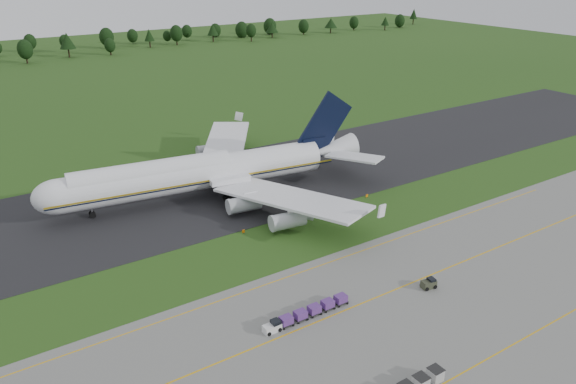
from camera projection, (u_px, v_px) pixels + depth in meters
ground at (276, 245)px, 97.87m from camera, size 600.00×600.00×0.00m
apron at (417, 351)px, 71.76m from camera, size 300.00×52.00×0.06m
taxiway at (205, 192)px, 119.36m from camera, size 300.00×40.00×0.08m
apron_markings at (380, 323)px, 77.13m from camera, size 300.00×30.20×0.01m
aircraft at (203, 172)px, 115.12m from camera, size 69.78×67.21×19.52m
baggage_train at (306, 313)px, 77.96m from camera, size 13.88×1.47×1.42m
utility_cart at (429, 284)px, 85.06m from camera, size 2.38×1.66×1.21m
edge_markers at (309, 212)px, 109.56m from camera, size 29.98×0.30×0.60m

